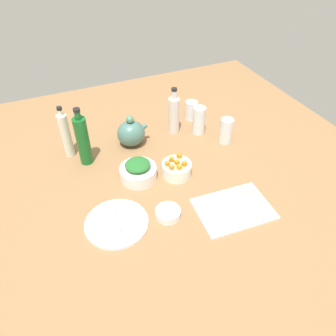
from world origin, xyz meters
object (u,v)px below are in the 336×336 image
at_px(plate_tofu, 117,223).
at_px(bowl_carrots, 176,169).
at_px(bottle_2, 66,135).
at_px(cutting_board, 233,209).
at_px(bottle_1, 174,114).
at_px(bowl_greens, 138,173).
at_px(drinking_glass_2, 226,131).
at_px(teapot, 131,133).
at_px(drinking_glass_1, 199,120).
at_px(bowl_small_side, 168,213).
at_px(bottle_0, 83,140).
at_px(drinking_glass_0, 191,110).

bearing_deg(plate_tofu, bowl_carrots, 27.47).
distance_m(bowl_carrots, bottle_2, 0.51).
height_order(bowl_carrots, bottle_2, bottle_2).
xyz_separation_m(cutting_board, bottle_1, (0.01, 0.58, 0.09)).
height_order(bowl_greens, drinking_glass_2, drinking_glass_2).
xyz_separation_m(cutting_board, teapot, (-0.22, 0.55, 0.06)).
bearing_deg(drinking_glass_1, bowl_small_side, -129.01).
relative_size(plate_tofu, bowl_carrots, 1.85).
xyz_separation_m(cutting_board, bowl_greens, (-0.27, 0.31, 0.02)).
relative_size(bowl_small_side, bottle_2, 0.38).
relative_size(bottle_0, drinking_glass_2, 2.19).
bearing_deg(bowl_small_side, drinking_glass_1, 50.99).
bearing_deg(plate_tofu, drinking_glass_2, 24.45).
bearing_deg(bottle_1, drinking_glass_1, -28.27).
xyz_separation_m(plate_tofu, bowl_small_side, (0.19, -0.04, 0.01)).
bearing_deg(bowl_small_side, bowl_carrots, 57.84).
bearing_deg(bottle_1, bowl_carrots, -112.41).
bearing_deg(bowl_small_side, bowl_greens, 97.02).
distance_m(plate_tofu, bowl_greens, 0.26).
xyz_separation_m(bottle_2, drinking_glass_2, (0.71, -0.19, -0.05)).
bearing_deg(bowl_small_side, drinking_glass_2, 36.24).
bearing_deg(bottle_0, drinking_glass_0, 13.34).
distance_m(bottle_1, bottle_2, 0.51).
bearing_deg(bowl_greens, plate_tofu, -127.64).
height_order(teapot, drinking_glass_0, teapot).
bearing_deg(bottle_0, bowl_greens, -48.14).
relative_size(cutting_board, bowl_carrots, 2.24).
height_order(plate_tofu, drinking_glass_0, drinking_glass_0).
height_order(teapot, drinking_glass_2, teapot).
bearing_deg(bowl_carrots, drinking_glass_1, 46.19).
distance_m(bowl_greens, bottle_2, 0.37).
xyz_separation_m(bottle_0, bottle_2, (-0.06, 0.08, -0.01)).
relative_size(plate_tofu, bowl_greens, 1.51).
bearing_deg(bowl_carrots, cutting_board, -67.41).
height_order(cutting_board, bowl_small_side, bowl_small_side).
relative_size(bowl_carrots, bowl_small_side, 1.32).
bearing_deg(bottle_0, plate_tofu, -87.50).
height_order(cutting_board, plate_tofu, plate_tofu).
height_order(bowl_greens, drinking_glass_0, drinking_glass_0).
relative_size(drinking_glass_1, drinking_glass_2, 1.14).
relative_size(teapot, drinking_glass_2, 1.26).
bearing_deg(teapot, bowl_greens, -102.29).
relative_size(teapot, bottle_1, 0.66).
bearing_deg(bottle_1, teapot, -174.87).
distance_m(plate_tofu, bottle_1, 0.65).
bearing_deg(plate_tofu, bottle_0, 92.50).
bearing_deg(bottle_0, cutting_board, -48.89).
relative_size(bowl_greens, drinking_glass_1, 1.10).
distance_m(bowl_small_side, drinking_glass_0, 0.69).
relative_size(plate_tofu, bowl_small_side, 2.45).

